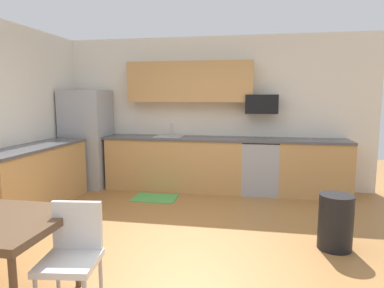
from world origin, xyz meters
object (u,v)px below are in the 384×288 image
at_px(chair_near_table, 73,251).
at_px(trash_bin, 336,222).
at_px(microwave, 262,104).
at_px(oven_range, 260,167).
at_px(refrigerator, 87,139).

height_order(chair_near_table, trash_bin, chair_near_table).
bearing_deg(microwave, trash_bin, -70.57).
bearing_deg(microwave, oven_range, -90.00).
distance_m(chair_near_table, trash_bin, 2.70).
height_order(refrigerator, oven_range, refrigerator).
xyz_separation_m(oven_range, microwave, (-0.00, 0.10, 1.06)).
bearing_deg(microwave, refrigerator, -176.71).
height_order(refrigerator, microwave, refrigerator).
relative_size(microwave, chair_near_table, 0.64).
height_order(microwave, trash_bin, microwave).
xyz_separation_m(microwave, trash_bin, (0.77, -2.19, -1.22)).
distance_m(oven_range, microwave, 1.07).
bearing_deg(oven_range, microwave, 90.00).
xyz_separation_m(chair_near_table, trash_bin, (2.19, 1.55, -0.20)).
distance_m(refrigerator, oven_range, 3.16).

